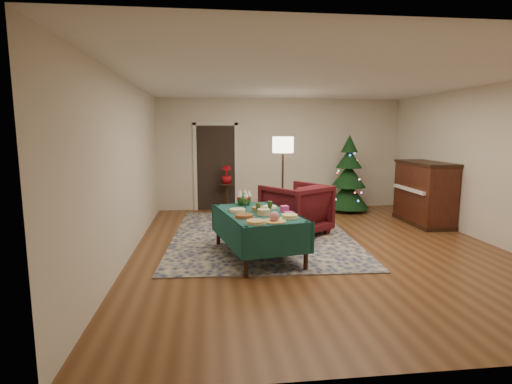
{
  "coord_description": "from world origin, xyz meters",
  "views": [
    {
      "loc": [
        -1.77,
        -6.26,
        1.91
      ],
      "look_at": [
        -0.97,
        0.51,
        0.87
      ],
      "focal_mm": 28.0,
      "sensor_mm": 36.0,
      "label": 1
    }
  ],
  "objects": [
    {
      "name": "platter_2",
      "position": [
        -0.64,
        -0.82,
        0.72
      ],
      "size": [
        0.27,
        0.27,
        0.06
      ],
      "color": "silver",
      "rests_on": "buffet_table"
    },
    {
      "name": "goblet_2",
      "position": [
        -1.05,
        -0.45,
        0.78
      ],
      "size": [
        0.07,
        0.07,
        0.16
      ],
      "color": "#2D471E",
      "rests_on": "buffet_table"
    },
    {
      "name": "christmas_tree",
      "position": [
        1.55,
        2.9,
        0.82
      ],
      "size": [
        1.28,
        1.28,
        1.83
      ],
      "color": "black",
      "rests_on": "ground"
    },
    {
      "name": "platter_7",
      "position": [
        -0.81,
        -0.05,
        0.71
      ],
      "size": [
        0.26,
        0.26,
        0.04
      ],
      "color": "silver",
      "rests_on": "buffet_table"
    },
    {
      "name": "piano",
      "position": [
        2.66,
        1.46,
        0.63
      ],
      "size": [
        0.72,
        1.5,
        1.3
      ],
      "color": "black",
      "rests_on": "ground"
    },
    {
      "name": "goblet_0",
      "position": [
        -1.2,
        -0.02,
        0.78
      ],
      "size": [
        0.07,
        0.07,
        0.16
      ],
      "color": "#2D471E",
      "rests_on": "buffet_table"
    },
    {
      "name": "platter_1",
      "position": [
        -0.9,
        -1.03,
        0.75
      ],
      "size": [
        0.33,
        0.33,
        0.15
      ],
      "color": "silver",
      "rests_on": "buffet_table"
    },
    {
      "name": "potted_plant",
      "position": [
        -1.36,
        3.2,
        0.8
      ],
      "size": [
        0.24,
        0.43,
        0.24
      ],
      "primitive_type": "imported",
      "color": "#9E0B11",
      "rests_on": "side_table"
    },
    {
      "name": "platter_4",
      "position": [
        -0.98,
        -0.58,
        0.74
      ],
      "size": [
        0.22,
        0.22,
        0.09
      ],
      "color": "silver",
      "rests_on": "buffet_table"
    },
    {
      "name": "rug",
      "position": [
        -0.82,
        0.85,
        0.01
      ],
      "size": [
        3.43,
        4.37,
        0.02
      ],
      "primitive_type": "cube",
      "rotation": [
        0.0,
        0.0,
        -0.06
      ],
      "color": "#132049",
      "rests_on": "ground"
    },
    {
      "name": "buffet_table",
      "position": [
        -1.05,
        -0.37,
        0.55
      ],
      "size": [
        1.38,
        1.95,
        0.69
      ],
      "color": "black",
      "rests_on": "ground"
    },
    {
      "name": "floor_lamp",
      "position": [
        -0.24,
        1.92,
        1.53
      ],
      "size": [
        0.44,
        0.44,
        1.8
      ],
      "color": "#A57F3F",
      "rests_on": "ground"
    },
    {
      "name": "armchair",
      "position": [
        -0.17,
        0.91,
        0.53
      ],
      "size": [
        1.39,
        1.37,
        1.05
      ],
      "primitive_type": "imported",
      "rotation": [
        0.0,
        0.0,
        3.74
      ],
      "color": "#4C1015",
      "rests_on": "ground"
    },
    {
      "name": "platter_5",
      "position": [
        -1.35,
        -0.28,
        0.71
      ],
      "size": [
        0.29,
        0.29,
        0.05
      ],
      "color": "silver",
      "rests_on": "buffet_table"
    },
    {
      "name": "room_shell",
      "position": [
        0.0,
        0.0,
        1.35
      ],
      "size": [
        7.0,
        7.0,
        7.0
      ],
      "color": "#593319",
      "rests_on": "ground"
    },
    {
      "name": "platter_6",
      "position": [
        -1.02,
        -0.25,
        0.72
      ],
      "size": [
        0.25,
        0.25,
        0.07
      ],
      "color": "silver",
      "rests_on": "buffet_table"
    },
    {
      "name": "side_table",
      "position": [
        -1.36,
        3.2,
        0.33
      ],
      "size": [
        0.38,
        0.38,
        0.68
      ],
      "color": "black",
      "rests_on": "ground"
    },
    {
      "name": "napkin_stack",
      "position": [
        -0.6,
        -0.56,
        0.71
      ],
      "size": [
        0.16,
        0.16,
        0.04
      ],
      "primitive_type": "cube",
      "rotation": [
        0.0,
        0.0,
        0.21
      ],
      "color": "#DC3D91",
      "rests_on": "buffet_table"
    },
    {
      "name": "centerpiece",
      "position": [
        -1.19,
        0.31,
        0.81
      ],
      "size": [
        0.25,
        0.25,
        0.29
      ],
      "color": "#1E4C1E",
      "rests_on": "buffet_table"
    },
    {
      "name": "doorway",
      "position": [
        -1.6,
        3.48,
        1.1
      ],
      "size": [
        1.08,
        0.04,
        2.16
      ],
      "color": "black",
      "rests_on": "ground"
    },
    {
      "name": "platter_0",
      "position": [
        -1.15,
        -1.08,
        0.71
      ],
      "size": [
        0.31,
        0.31,
        0.04
      ],
      "color": "silver",
      "rests_on": "buffet_table"
    },
    {
      "name": "platter_3",
      "position": [
        -1.28,
        -0.7,
        0.71
      ],
      "size": [
        0.3,
        0.3,
        0.05
      ],
      "color": "silver",
      "rests_on": "buffet_table"
    },
    {
      "name": "goblet_1",
      "position": [
        -0.85,
        -0.3,
        0.78
      ],
      "size": [
        0.07,
        0.07,
        0.16
      ],
      "color": "#2D471E",
      "rests_on": "buffet_table"
    },
    {
      "name": "gift_box",
      "position": [
        -0.63,
        -0.34,
        0.74
      ],
      "size": [
        0.13,
        0.13,
        0.09
      ],
      "primitive_type": "cube",
      "rotation": [
        0.0,
        0.0,
        0.21
      ],
      "color": "#E13E91",
      "rests_on": "buffet_table"
    }
  ]
}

